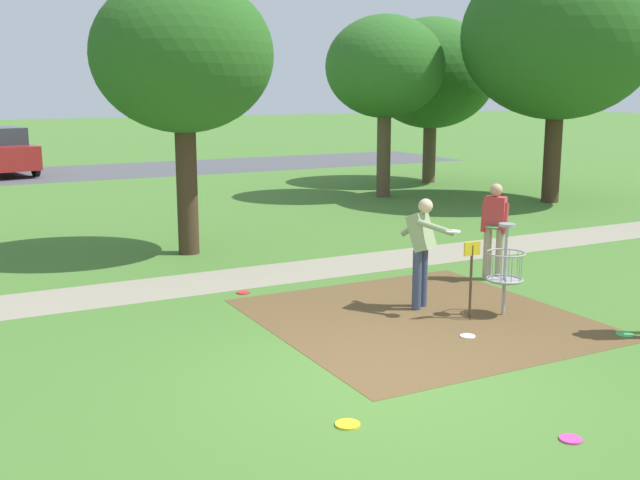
{
  "coord_description": "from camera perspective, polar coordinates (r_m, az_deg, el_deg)",
  "views": [
    {
      "loc": [
        -4.59,
        -7.11,
        3.35
      ],
      "look_at": [
        0.88,
        3.28,
        1.0
      ],
      "focal_mm": 42.94,
      "sensor_mm": 36.0,
      "label": 1
    }
  ],
  "objects": [
    {
      "name": "ground_plane",
      "position": [
        9.1,
        4.81,
        -10.33
      ],
      "size": [
        160.0,
        160.0,
        0.0
      ],
      "primitive_type": "plane",
      "color": "#47752D"
    },
    {
      "name": "frisbee_near_basket",
      "position": [
        12.75,
        -5.74,
        -3.92
      ],
      "size": [
        0.22,
        0.22,
        0.02
      ],
      "primitive_type": "cylinder",
      "color": "red",
      "rests_on": "ground"
    },
    {
      "name": "player_foreground_watching",
      "position": [
        13.74,
        12.88,
        1.05
      ],
      "size": [
        0.45,
        0.48,
        1.71
      ],
      "color": "tan",
      "rests_on": "ground"
    },
    {
      "name": "tree_mid_right",
      "position": [
        27.62,
        8.3,
        12.17
      ],
      "size": [
        4.5,
        4.5,
        5.74
      ],
      "color": "brown",
      "rests_on": "ground"
    },
    {
      "name": "tree_near_left",
      "position": [
        15.59,
        -10.21,
        13.32
      ],
      "size": [
        3.58,
        3.58,
        5.49
      ],
      "color": "#422D1E",
      "rests_on": "ground"
    },
    {
      "name": "parking_lot_strip",
      "position": [
        31.93,
        -19.4,
        4.67
      ],
      "size": [
        36.0,
        6.0,
        0.01
      ],
      "primitive_type": "cube",
      "color": "#4C4C51",
      "rests_on": "ground"
    },
    {
      "name": "frisbee_far_left",
      "position": [
        8.01,
        18.18,
        -13.92
      ],
      "size": [
        0.22,
        0.22,
        0.02
      ],
      "primitive_type": "cylinder",
      "color": "#E53D99",
      "rests_on": "ground"
    },
    {
      "name": "tree_mid_left",
      "position": [
        23.56,
        17.41,
        14.29
      ],
      "size": [
        5.58,
        5.58,
        7.16
      ],
      "color": "#422D1E",
      "rests_on": "ground"
    },
    {
      "name": "tree_far_left",
      "position": [
        23.74,
        4.87,
        12.68
      ],
      "size": [
        3.62,
        3.62,
        5.5
      ],
      "color": "brown",
      "rests_on": "ground"
    },
    {
      "name": "frisbee_by_tee",
      "position": [
        7.94,
        2.07,
        -13.56
      ],
      "size": [
        0.26,
        0.26,
        0.02
      ],
      "primitive_type": "cylinder",
      "color": "gold",
      "rests_on": "ground"
    },
    {
      "name": "disc_golf_basket",
      "position": [
        11.61,
        13.38,
        -1.9
      ],
      "size": [
        0.98,
        0.58,
        1.39
      ],
      "color": "#9E9EA3",
      "rests_on": "ground"
    },
    {
      "name": "dirt_tee_pad",
      "position": [
        11.42,
        7.46,
        -5.82
      ],
      "size": [
        4.42,
        4.55,
        0.01
      ],
      "primitive_type": "cube",
      "color": "brown",
      "rests_on": "ground"
    },
    {
      "name": "frisbee_mid_grass",
      "position": [
        10.71,
        10.95,
        -7.05
      ],
      "size": [
        0.21,
        0.21,
        0.02
      ],
      "primitive_type": "cylinder",
      "color": "white",
      "rests_on": "ground"
    },
    {
      "name": "gravel_path",
      "position": [
        13.63,
        -7.21,
        -2.99
      ],
      "size": [
        40.0,
        1.5,
        0.0
      ],
      "primitive_type": "cube",
      "color": "gray",
      "rests_on": "ground"
    },
    {
      "name": "frisbee_far_right",
      "position": [
        11.38,
        21.77,
        -6.57
      ],
      "size": [
        0.24,
        0.24,
        0.02
      ],
      "primitive_type": "cylinder",
      "color": "green",
      "rests_on": "ground"
    },
    {
      "name": "player_throwing",
      "position": [
        11.72,
        7.6,
        -0.41
      ],
      "size": [
        0.51,
        1.16,
        1.71
      ],
      "color": "#384260",
      "rests_on": "ground"
    }
  ]
}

